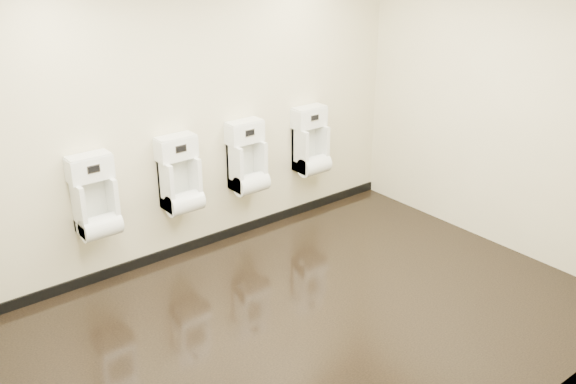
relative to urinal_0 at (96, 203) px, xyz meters
name	(u,v)px	position (x,y,z in m)	size (l,w,h in m)	color
ground	(307,323)	(1.08, -1.62, -0.84)	(5.00, 3.50, 0.00)	black
back_wall	(191,117)	(1.08, 0.13, 0.56)	(5.00, 0.02, 2.80)	beige
front_wall	(510,254)	(1.08, -3.37, 0.56)	(5.00, 0.02, 2.80)	beige
right_wall	(504,112)	(3.58, -1.62, 0.56)	(0.02, 3.50, 2.80)	beige
skirting_back	(200,243)	(1.08, 0.12, -0.79)	(5.00, 0.02, 0.10)	black
urinal_0	(96,203)	(0.00, 0.00, 0.00)	(0.39, 0.30, 0.73)	white
urinal_1	(180,180)	(0.85, 0.00, 0.00)	(0.39, 0.30, 0.73)	white
urinal_2	(248,163)	(1.63, 0.00, 0.00)	(0.39, 0.30, 0.73)	white
urinal_3	(311,146)	(2.48, 0.00, 0.00)	(0.39, 0.30, 0.73)	white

